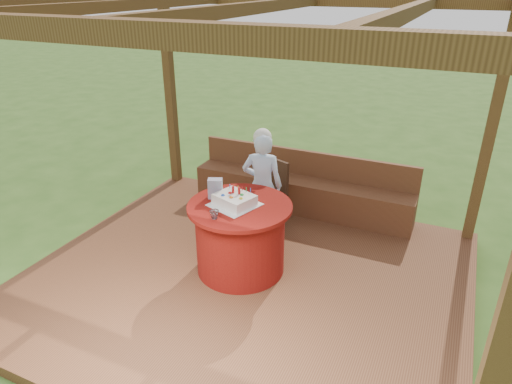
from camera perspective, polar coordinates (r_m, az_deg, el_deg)
ground at (r=5.05m, az=-1.21°, el=-11.44°), size 60.00×60.00×0.00m
deck at (r=5.02m, az=-1.21°, el=-10.89°), size 4.50×4.00×0.12m
pergola at (r=4.11m, az=-1.52°, el=16.69°), size 4.50×4.00×2.72m
bench at (r=6.23m, az=5.64°, el=0.06°), size 3.00×0.42×0.80m
table at (r=4.87m, az=-1.98°, el=-5.66°), size 1.09×1.09×0.78m
chair at (r=5.81m, az=1.85°, el=0.29°), size 0.51×0.51×0.84m
elderly_woman at (r=5.41m, az=0.78°, el=1.07°), size 0.54×0.42×1.36m
birthday_cake at (r=4.66m, az=-2.71°, el=-0.99°), size 0.55×0.55×0.19m
gift_bag at (r=4.81m, az=-5.11°, el=0.44°), size 0.17×0.15×0.21m
drinking_glass at (r=4.42m, az=-5.23°, el=-2.83°), size 0.10×0.10×0.09m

